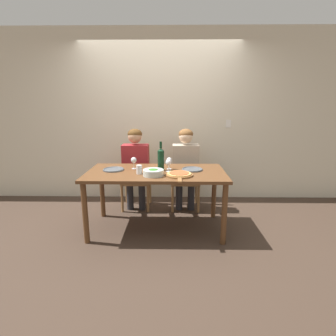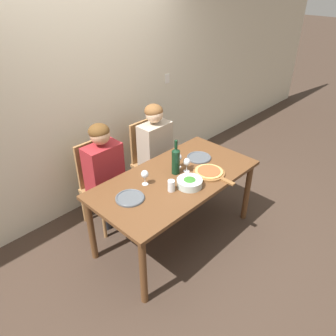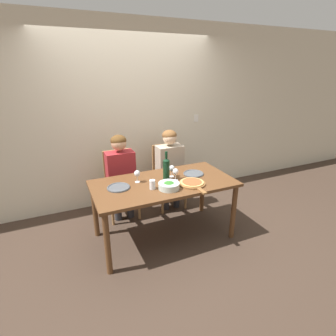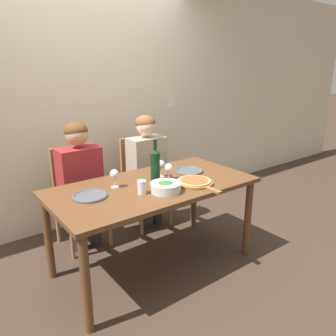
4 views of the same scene
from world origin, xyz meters
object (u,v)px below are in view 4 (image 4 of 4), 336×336
Objects in this scene: dinner_plate_right at (189,171)px; wine_glass_centre at (169,169)px; chair_right at (142,179)px; person_man at (148,161)px; wine_bottle at (155,164)px; broccoli_bowl at (166,187)px; wine_glass_left at (114,175)px; person_woman at (81,175)px; pizza_on_board at (195,182)px; water_tumbler at (142,187)px; wine_glass_right at (161,165)px; dinner_plate_left at (90,196)px; chair_left at (78,194)px.

wine_glass_centre reaches higher than dinner_plate_right.
person_man reaches higher than chair_right.
wine_bottle is at bearing -114.40° from chair_right.
wine_glass_left is (-0.27, 0.32, 0.07)m from broccoli_bowl.
person_woman is at bearing 142.70° from dinner_plate_right.
person_woman is 0.76m from wine_bottle.
person_woman is (-0.74, -0.12, 0.23)m from chair_right.
pizza_on_board is 0.47m from water_tumbler.
wine_bottle is 0.12m from wine_glass_right.
dinner_plate_left is at bearing -175.16° from wine_glass_right.
pizza_on_board is (0.62, -0.88, 0.05)m from person_woman.
person_man reaches higher than dinner_plate_left.
person_woman is 2.66× the size of pizza_on_board.
wine_bottle is 0.12m from wine_glass_centre.
wine_bottle is at bearing -118.28° from person_man.
wine_glass_left is at bearing 163.36° from wine_glass_centre.
dinner_plate_left is 0.69m from wine_glass_centre.
person_man is at bearing 70.61° from wine_glass_centre.
wine_glass_centre is (-0.01, -0.12, 0.00)m from wine_glass_right.
wine_glass_right is at bearing 59.77° from broccoli_bowl.
pizza_on_board is (-0.17, -0.27, 0.01)m from dinner_plate_right.
chair_left is 1.10m from dinner_plate_right.
person_woman is at bearing 122.87° from wine_bottle.
broccoli_bowl reaches higher than dinner_plate_left.
chair_right reaches higher than wine_glass_centre.
chair_left is at bearing 171.09° from person_man.
dinner_plate_left is at bearing -141.35° from chair_right.
pizza_on_board is (0.30, -0.00, -0.02)m from broccoli_bowl.
water_tumbler is at bearing -161.43° from wine_glass_centre.
dinner_plate_left is 0.70m from wine_glass_right.
chair_right reaches higher than dinner_plate_right.
wine_bottle is at bearing 72.71° from broccoli_bowl.
dinner_plate_right is 0.74m from wine_glass_left.
wine_bottle is 1.38× the size of dinner_plate_left.
broccoli_bowl is (-0.41, -0.99, 0.29)m from chair_right.
pizza_on_board is at bearing -121.91° from dinner_plate_right.
chair_right is 1.21m from dinner_plate_left.
person_man reaches higher than water_tumbler.
dinner_plate_right is 1.71× the size of wine_glass_centre.
wine_glass_left is at bearing 168.49° from wine_bottle.
pizza_on_board is 0.34m from wine_glass_right.
chair_right is at bearing 44.57° from wine_glass_left.
wine_glass_right is at bearing -53.48° from chair_left.
chair_right reaches higher than water_tumbler.
dinner_plate_right is (0.79, -0.72, 0.27)m from chair_left.
person_man is 0.63m from wine_glass_right.
broccoli_bowl is at bearing -25.76° from dinner_plate_left.
person_man is at bearing 64.66° from broccoli_bowl.
person_man reaches higher than broccoli_bowl.
chair_left is 0.98m from water_tumbler.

